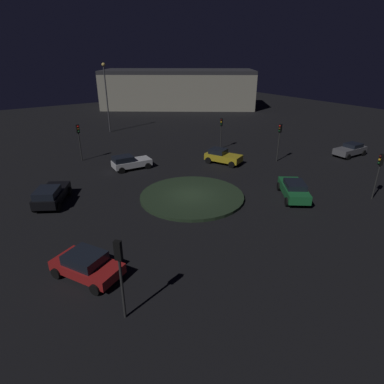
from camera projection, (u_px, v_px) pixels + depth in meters
name	position (u px, v px, depth m)	size (l,w,h in m)	color
ground_plane	(192.00, 198.00, 26.93)	(115.96, 115.96, 0.00)	black
roundabout_island	(192.00, 196.00, 26.88)	(8.64, 8.64, 0.25)	#263823
car_black	(51.00, 195.00, 25.47)	(4.58, 3.67, 1.57)	black
car_yellow	(222.00, 156.00, 34.87)	(4.24, 3.24, 1.53)	gold
car_grey	(350.00, 150.00, 37.39)	(2.02, 4.18, 1.43)	slate
car_white	(130.00, 162.00, 33.11)	(2.14, 4.00, 1.48)	white
car_red	(87.00, 265.00, 17.26)	(4.24, 3.45, 1.41)	red
car_green	(294.00, 189.00, 26.53)	(4.57, 4.00, 1.49)	#1E7238
traffic_light_north	(279.00, 135.00, 34.61)	(0.34, 0.38, 4.13)	#2D2D2D
traffic_light_northwest	(221.00, 127.00, 39.31)	(0.38, 0.39, 3.80)	#2D2D2D
traffic_light_southeast	(120.00, 265.00, 13.68)	(0.38, 0.39, 4.10)	#2D2D2D
traffic_light_northeast	(379.00, 168.00, 25.56)	(0.37, 0.40, 3.86)	#2D2D2D
traffic_light_west	(79.00, 135.00, 34.84)	(0.39, 0.35, 4.03)	#2D2D2D
streetlamp_west	(106.00, 90.00, 46.31)	(0.51, 0.51, 9.76)	#4C4C51
store_building	(178.00, 89.00, 68.77)	(27.44, 32.39, 7.68)	#ADA893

